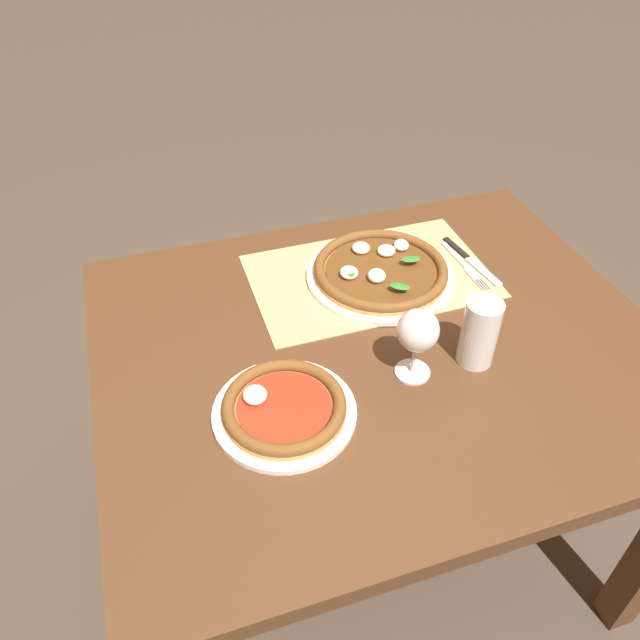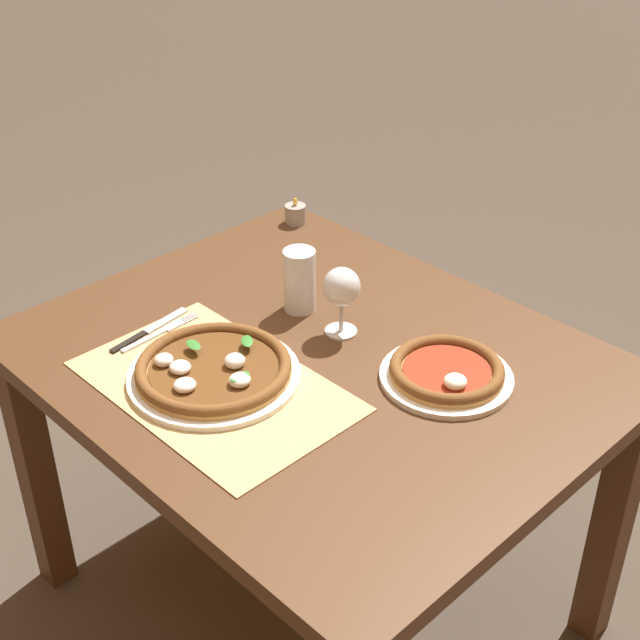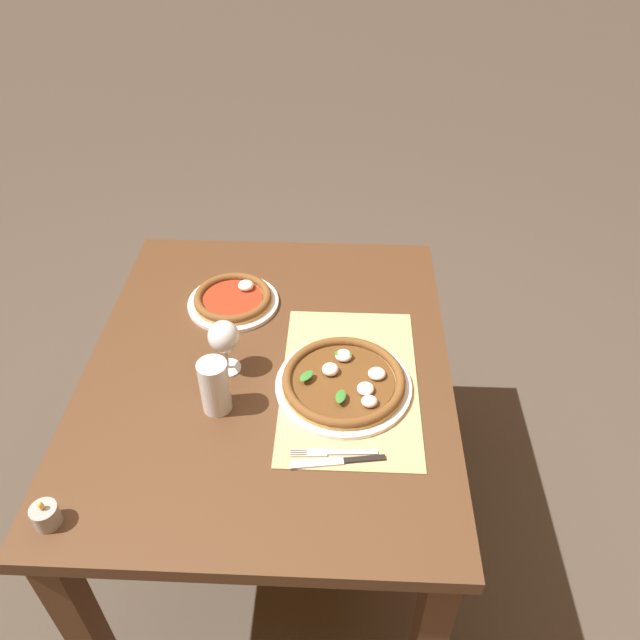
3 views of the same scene
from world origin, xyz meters
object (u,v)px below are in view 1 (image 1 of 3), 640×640
(fork, at_px, (464,265))
(knife, at_px, (471,261))
(pizza_far, at_px, (284,408))
(wine_glass, at_px, (418,333))
(pizza_near, at_px, (380,271))
(pint_glass, at_px, (479,334))

(fork, xyz_separation_m, knife, (-0.02, -0.01, 0.00))
(pizza_far, xyz_separation_m, knife, (-0.56, -0.32, -0.01))
(knife, bearing_deg, pizza_far, 29.76)
(wine_glass, relative_size, fork, 0.77)
(wine_glass, bearing_deg, pizza_near, -100.31)
(pizza_far, distance_m, fork, 0.61)
(wine_glass, xyz_separation_m, knife, (-0.29, -0.29, -0.10))
(pint_glass, relative_size, knife, 0.67)
(pizza_far, height_order, pint_glass, pint_glass)
(pizza_near, bearing_deg, fork, 174.11)
(pint_glass, height_order, knife, pint_glass)
(pizza_near, bearing_deg, wine_glass, 79.69)
(wine_glass, height_order, fork, wine_glass)
(pizza_near, xyz_separation_m, fork, (-0.21, 0.02, -0.02))
(wine_glass, xyz_separation_m, pint_glass, (-0.13, 0.00, -0.04))
(pizza_near, xyz_separation_m, pizza_far, (0.32, 0.33, -0.00))
(knife, bearing_deg, fork, 24.99)
(pizza_far, bearing_deg, pint_glass, -177.02)
(wine_glass, bearing_deg, pizza_far, 5.24)
(knife, bearing_deg, wine_glass, 45.57)
(pizza_near, relative_size, pint_glass, 2.37)
(wine_glass, distance_m, fork, 0.40)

